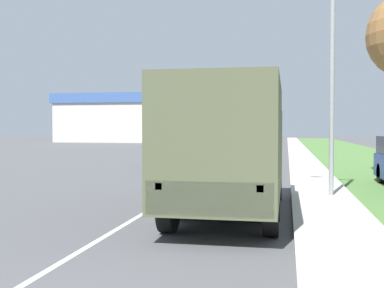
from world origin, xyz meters
The scene contains 9 objects.
ground_plane centered at (0.00, 40.00, 0.00)m, with size 180.00×180.00×0.00m, color #4C4C4F.
lane_centre_stripe centered at (0.00, 40.00, 0.00)m, with size 0.12×120.00×0.00m.
sidewalk_right centered at (4.50, 40.00, 0.06)m, with size 1.80×120.00×0.12m.
grass_strip_right centered at (8.90, 40.00, 0.01)m, with size 7.00×120.00×0.02m.
military_truck centered at (2.14, 9.10, 1.71)m, with size 2.34×7.28×3.12m.
car_nearest_ahead centered at (-1.60, 22.06, 0.75)m, with size 1.91×4.47×1.67m.
car_second_ahead centered at (-1.86, 36.09, 0.62)m, with size 1.82×4.06×1.35m.
lamp_post centered at (4.56, 12.25, 4.76)m, with size 1.69×0.24×7.91m.
building_distant centered at (-21.55, 70.39, 3.69)m, with size 19.38×13.50×7.30m.
Camera 1 is at (3.45, -2.43, 2.10)m, focal length 45.00 mm.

